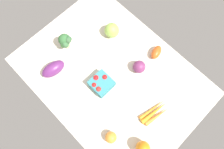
{
  "coord_description": "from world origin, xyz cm",
  "views": [
    {
      "loc": [
        -26.08,
        25.75,
        116.75
      ],
      "look_at": [
        0.0,
        0.0,
        4.0
      ],
      "focal_mm": 33.58,
      "sensor_mm": 36.0,
      "label": 1
    }
  ],
  "objects_px": {
    "carrot_bunch": "(155,113)",
    "heirloom_tomato_green": "(112,30)",
    "berry_basket": "(101,83)",
    "roma_tomato": "(156,52)",
    "eggplant": "(53,69)",
    "heirloom_tomato_orange": "(111,137)",
    "bell_pepper_orange": "(143,148)",
    "red_onion_center": "(139,67)",
    "broccoli_head": "(65,41)"
  },
  "relations": [
    {
      "from": "carrot_bunch",
      "to": "bell_pepper_orange",
      "type": "distance_m",
      "value": 0.2
    },
    {
      "from": "bell_pepper_orange",
      "to": "red_onion_center",
      "type": "xyz_separation_m",
      "value": [
        0.31,
        -0.31,
        -0.01
      ]
    },
    {
      "from": "berry_basket",
      "to": "red_onion_center",
      "type": "height_order",
      "value": "red_onion_center"
    },
    {
      "from": "broccoli_head",
      "to": "bell_pepper_orange",
      "type": "xyz_separation_m",
      "value": [
        -0.7,
        0.11,
        -0.03
      ]
    },
    {
      "from": "broccoli_head",
      "to": "roma_tomato",
      "type": "height_order",
      "value": "broccoli_head"
    },
    {
      "from": "berry_basket",
      "to": "roma_tomato",
      "type": "bearing_deg",
      "value": -103.76
    },
    {
      "from": "carrot_bunch",
      "to": "red_onion_center",
      "type": "height_order",
      "value": "red_onion_center"
    },
    {
      "from": "heirloom_tomato_green",
      "to": "red_onion_center",
      "type": "relative_size",
      "value": 1.21
    },
    {
      "from": "broccoli_head",
      "to": "red_onion_center",
      "type": "xyz_separation_m",
      "value": [
        -0.4,
        -0.2,
        -0.04
      ]
    },
    {
      "from": "heirloom_tomato_orange",
      "to": "roma_tomato",
      "type": "bearing_deg",
      "value": -73.68
    },
    {
      "from": "roma_tomato",
      "to": "heirloom_tomato_orange",
      "type": "bearing_deg",
      "value": 0.53
    },
    {
      "from": "carrot_bunch",
      "to": "berry_basket",
      "type": "xyz_separation_m",
      "value": [
        0.32,
        0.1,
        0.02
      ]
    },
    {
      "from": "broccoli_head",
      "to": "heirloom_tomato_green",
      "type": "relative_size",
      "value": 1.3
    },
    {
      "from": "carrot_bunch",
      "to": "berry_basket",
      "type": "relative_size",
      "value": 1.64
    },
    {
      "from": "broccoli_head",
      "to": "bell_pepper_orange",
      "type": "relative_size",
      "value": 1.19
    },
    {
      "from": "carrot_bunch",
      "to": "eggplant",
      "type": "xyz_separation_m",
      "value": [
        0.57,
        0.23,
        0.02
      ]
    },
    {
      "from": "eggplant",
      "to": "roma_tomato",
      "type": "relative_size",
      "value": 1.54
    },
    {
      "from": "eggplant",
      "to": "heirloom_tomato_orange",
      "type": "xyz_separation_m",
      "value": [
        -0.49,
        0.03,
        -0.01
      ]
    },
    {
      "from": "eggplant",
      "to": "heirloom_tomato_orange",
      "type": "distance_m",
      "value": 0.49
    },
    {
      "from": "broccoli_head",
      "to": "heirloom_tomato_orange",
      "type": "xyz_separation_m",
      "value": [
        -0.56,
        0.18,
        -0.04
      ]
    },
    {
      "from": "carrot_bunch",
      "to": "roma_tomato",
      "type": "relative_size",
      "value": 2.02
    },
    {
      "from": "heirloom_tomato_green",
      "to": "berry_basket",
      "type": "bearing_deg",
      "value": 125.07
    },
    {
      "from": "carrot_bunch",
      "to": "heirloom_tomato_orange",
      "type": "height_order",
      "value": "heirloom_tomato_orange"
    },
    {
      "from": "broccoli_head",
      "to": "eggplant",
      "type": "distance_m",
      "value": 0.17
    },
    {
      "from": "carrot_bunch",
      "to": "heirloom_tomato_green",
      "type": "distance_m",
      "value": 0.54
    },
    {
      "from": "roma_tomato",
      "to": "broccoli_head",
      "type": "bearing_deg",
      "value": -65.55
    },
    {
      "from": "berry_basket",
      "to": "roma_tomato",
      "type": "relative_size",
      "value": 1.23
    },
    {
      "from": "carrot_bunch",
      "to": "heirloom_tomato_green",
      "type": "height_order",
      "value": "heirloom_tomato_green"
    },
    {
      "from": "eggplant",
      "to": "red_onion_center",
      "type": "bearing_deg",
      "value": -35.33
    },
    {
      "from": "carrot_bunch",
      "to": "berry_basket",
      "type": "bearing_deg",
      "value": 16.94
    },
    {
      "from": "bell_pepper_orange",
      "to": "roma_tomato",
      "type": "height_order",
      "value": "bell_pepper_orange"
    },
    {
      "from": "broccoli_head",
      "to": "heirloom_tomato_green",
      "type": "xyz_separation_m",
      "value": [
        -0.12,
        -0.25,
        -0.03
      ]
    },
    {
      "from": "berry_basket",
      "to": "eggplant",
      "type": "height_order",
      "value": "eggplant"
    },
    {
      "from": "eggplant",
      "to": "heirloom_tomato_orange",
      "type": "height_order",
      "value": "eggplant"
    },
    {
      "from": "berry_basket",
      "to": "roma_tomato",
      "type": "height_order",
      "value": "berry_basket"
    },
    {
      "from": "carrot_bunch",
      "to": "red_onion_center",
      "type": "relative_size",
      "value": 2.5
    },
    {
      "from": "bell_pepper_orange",
      "to": "roma_tomato",
      "type": "bearing_deg",
      "value": -55.94
    },
    {
      "from": "broccoli_head",
      "to": "carrot_bunch",
      "type": "distance_m",
      "value": 0.64
    },
    {
      "from": "broccoli_head",
      "to": "heirloom_tomato_green",
      "type": "bearing_deg",
      "value": -116.49
    },
    {
      "from": "heirloom_tomato_green",
      "to": "heirloom_tomato_orange",
      "type": "xyz_separation_m",
      "value": [
        -0.43,
        0.43,
        -0.01
      ]
    },
    {
      "from": "red_onion_center",
      "to": "eggplant",
      "type": "bearing_deg",
      "value": 46.9
    },
    {
      "from": "roma_tomato",
      "to": "heirloom_tomato_green",
      "type": "bearing_deg",
      "value": -87.64
    },
    {
      "from": "berry_basket",
      "to": "heirloom_tomato_orange",
      "type": "relative_size",
      "value": 1.84
    },
    {
      "from": "eggplant",
      "to": "heirloom_tomato_orange",
      "type": "bearing_deg",
      "value": -85.52
    },
    {
      "from": "heirloom_tomato_orange",
      "to": "carrot_bunch",
      "type": "bearing_deg",
      "value": -106.3
    },
    {
      "from": "red_onion_center",
      "to": "heirloom_tomato_orange",
      "type": "bearing_deg",
      "value": 112.72
    },
    {
      "from": "berry_basket",
      "to": "red_onion_center",
      "type": "distance_m",
      "value": 0.23
    },
    {
      "from": "bell_pepper_orange",
      "to": "red_onion_center",
      "type": "relative_size",
      "value": 1.32
    },
    {
      "from": "broccoli_head",
      "to": "roma_tomato",
      "type": "relative_size",
      "value": 1.27
    },
    {
      "from": "heirloom_tomato_green",
      "to": "heirloom_tomato_orange",
      "type": "relative_size",
      "value": 1.46
    }
  ]
}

